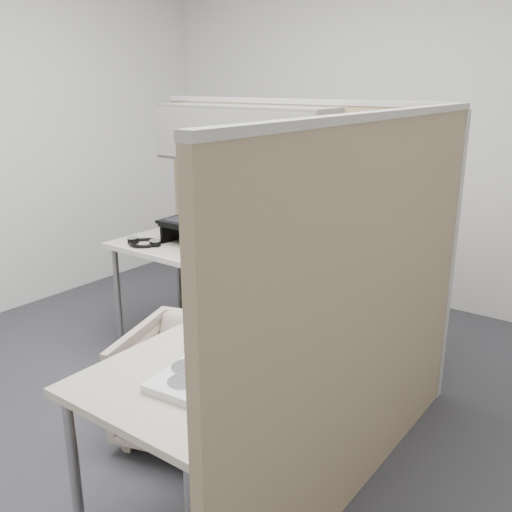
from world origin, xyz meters
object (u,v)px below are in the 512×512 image
Objects in this scene: desk at (246,293)px; office_chair at (190,379)px; keyboard at (281,276)px; monitor_left at (301,212)px.

office_chair is (-0.08, -0.35, -0.37)m from desk.
office_chair is 1.27× the size of keyboard.
keyboard is at bearing 67.53° from desk.
desk is 4.29× the size of monitor_left.
office_chair is 0.72m from keyboard.
keyboard is at bearing -82.37° from monitor_left.
monitor_left reaches higher than office_chair.
office_chair is at bearing -103.70° from desk.
monitor_left is 0.95× the size of keyboard.
keyboard is (0.17, 0.55, 0.43)m from office_chair.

